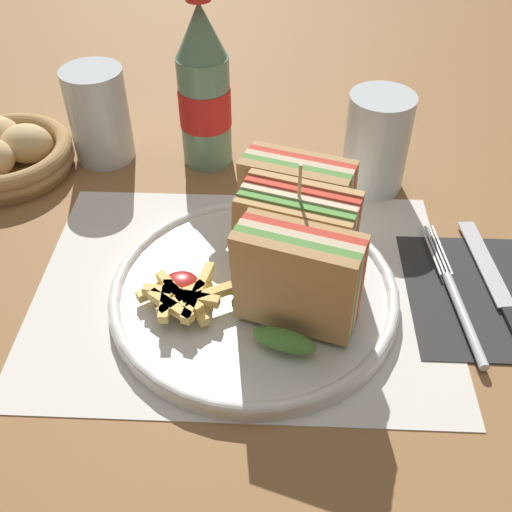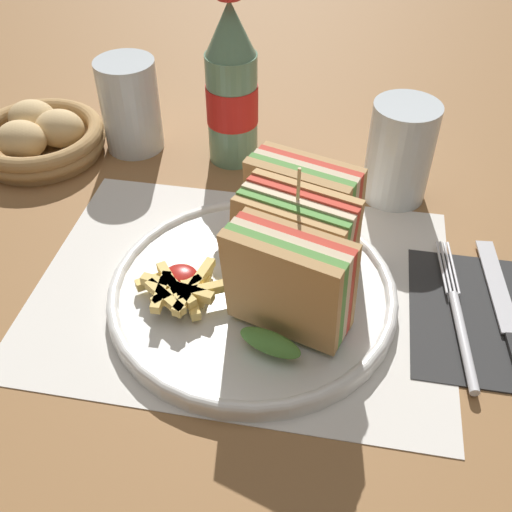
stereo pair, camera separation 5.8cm
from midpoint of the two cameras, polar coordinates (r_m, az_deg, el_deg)
name	(u,v)px [view 1 (the left image)]	position (r m, az deg, el deg)	size (l,w,h in m)	color
ground_plane	(274,318)	(0.58, -1.17, -6.09)	(4.00, 4.00, 0.00)	olive
placemat	(244,288)	(0.61, -3.95, -3.18)	(0.41, 0.31, 0.00)	silver
plate_main	(255,292)	(0.59, -2.91, -3.58)	(0.28, 0.28, 0.02)	white
club_sandwich	(298,243)	(0.55, 0.97, 1.11)	(0.12, 0.20, 0.14)	tan
fries_pile	(188,295)	(0.56, -9.49, -3.82)	(0.11, 0.08, 0.02)	#E5C166
ketchup_blob	(182,282)	(0.58, -9.86, -2.55)	(0.03, 0.03, 0.01)	maroon
napkin	(476,294)	(0.63, 17.74, -3.59)	(0.13, 0.17, 0.00)	#2D2D2D
fork	(459,303)	(0.60, 16.22, -4.41)	(0.03, 0.19, 0.01)	silver
knife	(501,294)	(0.63, 19.92, -3.54)	(0.03, 0.22, 0.00)	black
coke_bottle_near	(205,91)	(0.75, -7.19, 15.26)	(0.06, 0.06, 0.22)	slate
glass_near	(377,148)	(0.72, 9.15, 10.02)	(0.08, 0.08, 0.12)	silver
glass_far	(101,121)	(0.80, -16.63, 12.16)	(0.08, 0.08, 0.12)	silver
bread_basket	(6,154)	(0.83, -24.61, 8.76)	(0.17, 0.17, 0.06)	#AD8451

